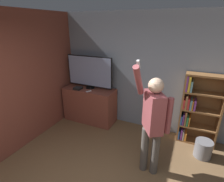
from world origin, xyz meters
TOP-DOWN VIEW (x-y plane):
  - wall_back at (0.01, 2.89)m, footprint 6.17×0.09m
  - wall_side_brick at (-2.12, 1.43)m, footprint 0.06×4.46m
  - tv_ledge at (-1.37, 2.56)m, footprint 1.32×0.55m
  - television at (-1.37, 2.61)m, footprint 1.22×0.22m
  - game_console at (-1.61, 2.40)m, footprint 0.18×0.18m
  - remote_loose at (-1.27, 2.37)m, footprint 0.10×0.14m
  - bookshelf at (1.12, 2.71)m, footprint 0.75×0.28m
  - person at (0.47, 1.47)m, footprint 0.55×0.55m
  - waste_bin at (1.34, 2.26)m, footprint 0.32×0.32m

SIDE VIEW (x-z plane):
  - waste_bin at x=1.34m, z-range 0.00..0.34m
  - tv_ledge at x=-1.37m, z-range 0.00..0.89m
  - bookshelf at x=1.12m, z-range -0.01..1.52m
  - remote_loose at x=-1.27m, z-range 0.89..0.91m
  - game_console at x=-1.61m, z-range 0.89..0.95m
  - person at x=0.47m, z-range 0.04..2.02m
  - television at x=-1.37m, z-range 0.91..1.72m
  - wall_side_brick at x=-2.12m, z-range 0.00..2.70m
  - wall_back at x=0.01m, z-range 0.00..2.70m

